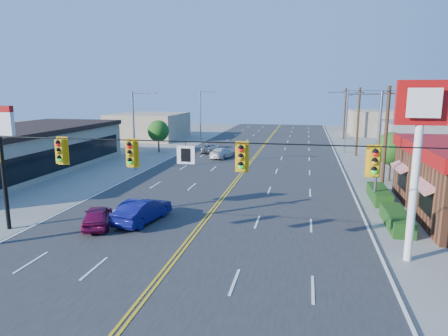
% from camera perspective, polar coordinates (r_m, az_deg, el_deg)
% --- Properties ---
extents(ground, '(160.00, 160.00, 0.00)m').
position_cam_1_polar(ground, '(18.41, -8.86, -15.01)').
color(ground, gray).
rests_on(ground, ground).
extents(road, '(20.00, 120.00, 0.06)m').
position_cam_1_polar(road, '(36.82, 2.01, -1.53)').
color(road, '#2D2D30').
rests_on(road, ground).
extents(signal_span, '(24.32, 0.34, 9.00)m').
position_cam_1_polar(signal_span, '(16.90, -9.73, 0.11)').
color(signal_span, '#47301E').
rests_on(signal_span, ground).
extents(kfc_pylon, '(2.20, 0.36, 8.50)m').
position_cam_1_polar(kfc_pylon, '(20.18, 26.06, 4.23)').
color(kfc_pylon, white).
rests_on(kfc_pylon, ground).
extents(strip_mall, '(10.40, 26.40, 4.40)m').
position_cam_1_polar(strip_mall, '(43.98, -28.04, 2.18)').
color(strip_mall, tan).
rests_on(strip_mall, ground).
extents(pizza_hut_sign, '(1.90, 0.30, 6.85)m').
position_cam_1_polar(pizza_hut_sign, '(25.96, -29.35, 3.30)').
color(pizza_hut_sign, black).
rests_on(pizza_hut_sign, ground).
extents(streetlight_se, '(2.55, 0.25, 8.00)m').
position_cam_1_polar(streetlight_se, '(30.04, 20.82, 3.58)').
color(streetlight_se, gray).
rests_on(streetlight_se, ground).
extents(streetlight_ne, '(2.55, 0.25, 8.00)m').
position_cam_1_polar(streetlight_ne, '(53.77, 16.86, 6.82)').
color(streetlight_ne, gray).
rests_on(streetlight_ne, ground).
extents(streetlight_sw, '(2.55, 0.25, 8.00)m').
position_cam_1_polar(streetlight_sw, '(41.17, -12.52, 5.87)').
color(streetlight_sw, gray).
rests_on(streetlight_sw, ground).
extents(streetlight_nw, '(2.55, 0.25, 8.00)m').
position_cam_1_polar(streetlight_nw, '(65.71, -3.21, 7.96)').
color(streetlight_nw, gray).
rests_on(streetlight_nw, ground).
extents(utility_pole_near, '(0.28, 0.28, 8.40)m').
position_cam_1_polar(utility_pole_near, '(34.23, 22.08, 3.79)').
color(utility_pole_near, '#47301E').
rests_on(utility_pole_near, ground).
extents(utility_pole_mid, '(0.28, 0.28, 8.40)m').
position_cam_1_polar(utility_pole_mid, '(51.96, 18.59, 6.24)').
color(utility_pole_mid, '#47301E').
rests_on(utility_pole_mid, ground).
extents(utility_pole_far, '(0.28, 0.28, 8.40)m').
position_cam_1_polar(utility_pole_far, '(69.83, 16.86, 7.43)').
color(utility_pole_far, '#47301E').
rests_on(utility_pole_far, ground).
extents(tree_kfc_rear, '(2.94, 2.94, 4.41)m').
position_cam_1_polar(tree_kfc_rear, '(38.53, 22.80, 2.56)').
color(tree_kfc_rear, '#47301E').
rests_on(tree_kfc_rear, ground).
extents(tree_west, '(2.80, 2.80, 4.20)m').
position_cam_1_polar(tree_west, '(53.21, -9.37, 5.24)').
color(tree_west, '#47301E').
rests_on(tree_west, ground).
extents(bld_east_mid, '(12.00, 10.00, 4.00)m').
position_cam_1_polar(bld_east_mid, '(58.03, 27.65, 3.81)').
color(bld_east_mid, gray).
rests_on(bld_east_mid, ground).
extents(bld_west_far, '(11.00, 12.00, 4.20)m').
position_cam_1_polar(bld_west_far, '(68.81, -10.66, 5.91)').
color(bld_west_far, tan).
rests_on(bld_west_far, ground).
extents(bld_east_far, '(10.00, 10.00, 4.40)m').
position_cam_1_polar(bld_east_far, '(78.75, 21.23, 6.05)').
color(bld_east_far, tan).
rests_on(bld_east_far, ground).
extents(car_magenta, '(2.77, 4.04, 1.28)m').
position_cam_1_polar(car_magenta, '(25.01, -17.59, -6.71)').
color(car_magenta, maroon).
rests_on(car_magenta, ground).
extents(car_blue, '(2.36, 4.70, 1.48)m').
position_cam_1_polar(car_blue, '(25.16, -11.51, -6.06)').
color(car_blue, navy).
rests_on(car_blue, ground).
extents(car_white, '(2.87, 4.62, 1.25)m').
position_cam_1_polar(car_white, '(47.70, -0.24, 2.10)').
color(car_white, silver).
rests_on(car_white, ground).
extents(car_silver, '(2.92, 4.59, 1.18)m').
position_cam_1_polar(car_silver, '(52.15, -2.31, 2.83)').
color(car_silver, '#959599').
rests_on(car_silver, ground).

